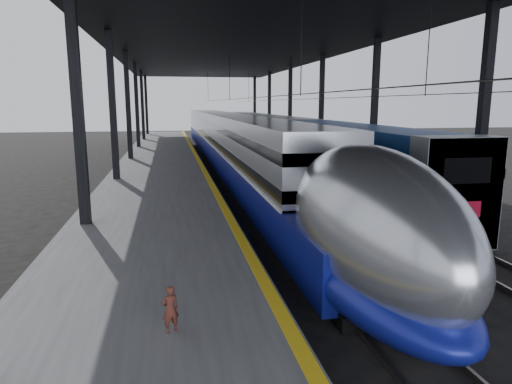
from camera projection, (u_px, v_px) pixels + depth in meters
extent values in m
plane|color=black|center=(278.00, 294.00, 12.57)|extent=(160.00, 160.00, 0.00)
cube|color=#4C4C4F|center=(160.00, 173.00, 31.13)|extent=(6.00, 80.00, 1.00)
cube|color=gold|center=(201.00, 165.00, 31.54)|extent=(0.30, 80.00, 0.01)
cube|color=slate|center=(230.00, 177.00, 32.08)|extent=(0.08, 80.00, 0.16)
cube|color=slate|center=(250.00, 177.00, 32.34)|extent=(0.08, 80.00, 0.16)
cube|color=slate|center=(298.00, 175.00, 32.99)|extent=(0.08, 80.00, 0.16)
cube|color=slate|center=(317.00, 175.00, 33.26)|extent=(0.08, 80.00, 0.16)
cube|color=black|center=(79.00, 123.00, 15.48)|extent=(0.35, 0.35, 9.00)
cube|color=black|center=(483.00, 120.00, 18.29)|extent=(0.35, 0.35, 9.00)
cube|color=black|center=(113.00, 116.00, 25.12)|extent=(0.35, 0.35, 9.00)
cube|color=black|center=(374.00, 115.00, 27.94)|extent=(0.35, 0.35, 9.00)
cube|color=black|center=(128.00, 113.00, 34.77)|extent=(0.35, 0.35, 9.00)
cube|color=black|center=(321.00, 112.00, 37.58)|extent=(0.35, 0.35, 9.00)
cube|color=black|center=(137.00, 111.00, 44.42)|extent=(0.35, 0.35, 9.00)
cube|color=black|center=(290.00, 110.00, 47.23)|extent=(0.35, 0.35, 9.00)
cube|color=black|center=(143.00, 110.00, 54.06)|extent=(0.35, 0.35, 9.00)
cube|color=black|center=(269.00, 109.00, 56.88)|extent=(0.35, 0.35, 9.00)
cube|color=black|center=(147.00, 109.00, 63.71)|extent=(0.35, 0.35, 9.00)
cube|color=black|center=(255.00, 108.00, 66.52)|extent=(0.35, 0.35, 9.00)
cube|color=black|center=(237.00, 42.00, 30.45)|extent=(18.00, 75.00, 0.45)
cylinder|color=slate|center=(239.00, 99.00, 31.18)|extent=(0.03, 74.00, 0.03)
cylinder|color=slate|center=(309.00, 99.00, 32.09)|extent=(0.03, 74.00, 0.03)
cube|color=#ACAEB3|center=(223.00, 135.00, 41.71)|extent=(2.91, 57.00, 4.02)
cube|color=navy|center=(225.00, 151.00, 40.50)|extent=(3.00, 62.00, 1.56)
cube|color=silver|center=(223.00, 140.00, 41.79)|extent=(3.02, 57.00, 0.10)
cube|color=black|center=(222.00, 123.00, 41.49)|extent=(2.96, 57.00, 0.42)
cube|color=black|center=(223.00, 135.00, 41.71)|extent=(2.96, 57.00, 0.42)
ellipsoid|color=#ACAEB3|center=(368.00, 226.00, 11.35)|extent=(2.91, 8.40, 4.02)
ellipsoid|color=navy|center=(366.00, 270.00, 11.57)|extent=(3.00, 8.40, 1.71)
ellipsoid|color=black|center=(428.00, 220.00, 8.69)|extent=(1.51, 2.20, 0.90)
cube|color=black|center=(365.00, 300.00, 11.72)|extent=(2.21, 2.60, 0.40)
cube|color=black|center=(238.00, 174.00, 32.94)|extent=(2.21, 2.60, 0.40)
cube|color=navy|center=(358.00, 163.00, 24.15)|extent=(2.90, 18.00, 3.93)
cube|color=gray|center=(454.00, 193.00, 16.04)|extent=(2.95, 1.20, 3.99)
cube|color=black|center=(467.00, 171.00, 15.28)|extent=(1.76, 0.06, 0.88)
cube|color=#B30D29|center=(464.00, 210.00, 15.53)|extent=(1.24, 0.06, 0.57)
cube|color=gray|center=(276.00, 138.00, 42.47)|extent=(2.90, 18.00, 3.93)
cube|color=gray|center=(244.00, 127.00, 60.80)|extent=(2.90, 18.00, 3.93)
cube|color=black|center=(415.00, 227.00, 18.72)|extent=(2.28, 2.40, 0.36)
cube|color=black|center=(284.00, 162.00, 39.94)|extent=(2.28, 2.40, 0.36)
imported|color=#54261C|center=(170.00, 309.00, 8.36)|extent=(0.38, 0.32, 0.90)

